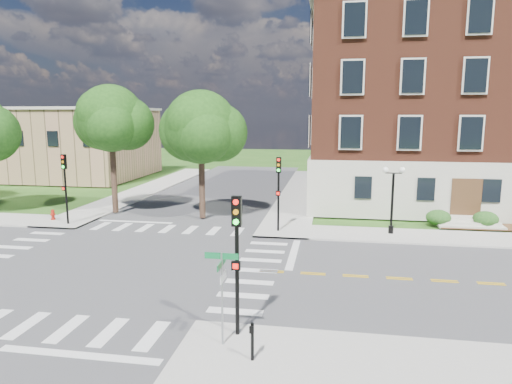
% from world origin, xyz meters
% --- Properties ---
extents(ground, '(160.00, 160.00, 0.00)m').
position_xyz_m(ground, '(0.00, 0.00, 0.00)').
color(ground, '#254E16').
rests_on(ground, ground).
extents(road_ew, '(90.00, 12.00, 0.01)m').
position_xyz_m(road_ew, '(0.00, 0.00, 0.01)').
color(road_ew, '#3D3D3F').
rests_on(road_ew, ground).
extents(road_ns, '(12.00, 90.00, 0.01)m').
position_xyz_m(road_ns, '(0.00, 0.00, 0.01)').
color(road_ns, '#3D3D3F').
rests_on(road_ns, ground).
extents(sidewalk_ne, '(34.00, 34.00, 0.12)m').
position_xyz_m(sidewalk_ne, '(15.38, 15.38, 0.06)').
color(sidewalk_ne, '#9E9B93').
rests_on(sidewalk_ne, ground).
extents(sidewalk_nw, '(34.00, 34.00, 0.12)m').
position_xyz_m(sidewalk_nw, '(-15.38, 15.38, 0.06)').
color(sidewalk_nw, '#9E9B93').
rests_on(sidewalk_nw, ground).
extents(crosswalk_east, '(2.20, 10.20, 0.02)m').
position_xyz_m(crosswalk_east, '(7.20, 0.00, 0.00)').
color(crosswalk_east, silver).
rests_on(crosswalk_east, ground).
extents(stop_bar_east, '(0.40, 5.50, 0.00)m').
position_xyz_m(stop_bar_east, '(8.80, 3.00, 0.00)').
color(stop_bar_east, silver).
rests_on(stop_bar_east, ground).
extents(main_building, '(30.60, 22.40, 16.50)m').
position_xyz_m(main_building, '(24.00, 21.99, 8.34)').
color(main_building, beige).
rests_on(main_building, ground).
extents(secondary_building, '(20.40, 15.40, 8.30)m').
position_xyz_m(secondary_building, '(-22.00, 30.00, 4.28)').
color(secondary_building, '#927650').
rests_on(secondary_building, ground).
extents(tree_c, '(5.02, 5.02, 9.69)m').
position_xyz_m(tree_c, '(-5.67, 11.20, 7.26)').
color(tree_c, black).
rests_on(tree_c, ground).
extents(tree_d, '(5.22, 5.22, 9.19)m').
position_xyz_m(tree_d, '(1.52, 10.42, 6.68)').
color(tree_d, black).
rests_on(tree_d, ground).
extents(traffic_signal_se, '(0.32, 0.35, 4.80)m').
position_xyz_m(traffic_signal_se, '(7.72, -6.80, 3.19)').
color(traffic_signal_se, black).
rests_on(traffic_signal_se, ground).
extents(traffic_signal_ne, '(0.35, 0.39, 4.80)m').
position_xyz_m(traffic_signal_ne, '(7.42, 7.53, 3.19)').
color(traffic_signal_ne, black).
rests_on(traffic_signal_ne, ground).
extents(traffic_signal_nw, '(0.37, 0.43, 4.80)m').
position_xyz_m(traffic_signal_nw, '(-7.14, 7.05, 3.19)').
color(traffic_signal_nw, black).
rests_on(traffic_signal_nw, ground).
extents(twin_lamp_west, '(1.36, 0.36, 4.23)m').
position_xyz_m(twin_lamp_west, '(14.56, 8.09, 2.52)').
color(twin_lamp_west, black).
rests_on(twin_lamp_west, ground).
extents(street_sign_pole, '(1.10, 1.10, 3.10)m').
position_xyz_m(street_sign_pole, '(7.39, -7.55, 2.31)').
color(street_sign_pole, gray).
rests_on(street_sign_pole, ground).
extents(push_button_post, '(0.14, 0.21, 1.20)m').
position_xyz_m(push_button_post, '(8.51, -8.38, 0.80)').
color(push_button_post, black).
rests_on(push_button_post, ground).
extents(fire_hydrant, '(0.35, 0.35, 0.75)m').
position_xyz_m(fire_hydrant, '(-8.89, 8.02, 0.46)').
color(fire_hydrant, '#9D180C').
rests_on(fire_hydrant, ground).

